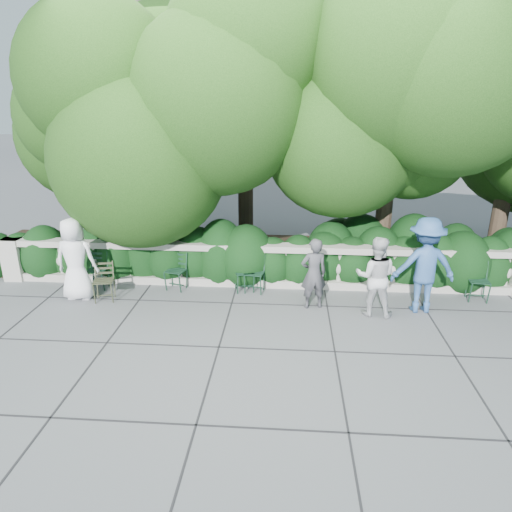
# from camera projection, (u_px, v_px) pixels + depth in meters

# --- Properties ---
(ground) EXTENTS (90.00, 90.00, 0.00)m
(ground) POSITION_uv_depth(u_px,v_px,m) (252.00, 322.00, 8.82)
(ground) COLOR #52545A
(ground) RESTS_ON ground
(balustrade) EXTENTS (12.00, 0.44, 1.00)m
(balustrade) POSITION_uv_depth(u_px,v_px,m) (259.00, 266.00, 10.36)
(balustrade) COLOR #9E998E
(balustrade) RESTS_ON ground
(shrub_hedge) EXTENTS (15.00, 2.60, 1.70)m
(shrub_hedge) POSITION_uv_depth(u_px,v_px,m) (262.00, 267.00, 11.65)
(shrub_hedge) COLOR black
(shrub_hedge) RESTS_ON ground
(tree_canopy) EXTENTS (15.04, 6.52, 6.78)m
(tree_canopy) POSITION_uv_depth(u_px,v_px,m) (293.00, 104.00, 10.48)
(tree_canopy) COLOR #3F3023
(tree_canopy) RESTS_ON ground
(chair_a) EXTENTS (0.55, 0.57, 0.84)m
(chair_a) POSITION_uv_depth(u_px,v_px,m) (174.00, 292.00, 10.19)
(chair_a) COLOR black
(chair_a) RESTS_ON ground
(chair_b) EXTENTS (0.45, 0.49, 0.84)m
(chair_b) POSITION_uv_depth(u_px,v_px,m) (97.00, 291.00, 10.24)
(chair_b) COLOR black
(chair_b) RESTS_ON ground
(chair_c) EXTENTS (0.51, 0.54, 0.84)m
(chair_c) POSITION_uv_depth(u_px,v_px,m) (253.00, 294.00, 10.05)
(chair_c) COLOR black
(chair_c) RESTS_ON ground
(chair_d) EXTENTS (0.55, 0.58, 0.84)m
(chair_d) POSITION_uv_depth(u_px,v_px,m) (246.00, 293.00, 10.10)
(chair_d) COLOR black
(chair_d) RESTS_ON ground
(chair_f) EXTENTS (0.49, 0.52, 0.84)m
(chair_f) POSITION_uv_depth(u_px,v_px,m) (477.00, 303.00, 9.62)
(chair_f) COLOR black
(chair_f) RESTS_ON ground
(chair_weathered) EXTENTS (0.53, 0.56, 0.84)m
(chair_weathered) POSITION_uv_depth(u_px,v_px,m) (104.00, 303.00, 9.62)
(chair_weathered) COLOR black
(chair_weathered) RESTS_ON ground
(person_businessman) EXTENTS (0.88, 0.58, 1.79)m
(person_businessman) POSITION_uv_depth(u_px,v_px,m) (76.00, 259.00, 9.57)
(person_businessman) COLOR white
(person_businessman) RESTS_ON ground
(person_woman_grey) EXTENTS (0.61, 0.48, 1.48)m
(person_woman_grey) POSITION_uv_depth(u_px,v_px,m) (314.00, 274.00, 9.20)
(person_woman_grey) COLOR #414146
(person_woman_grey) RESTS_ON ground
(person_casual_man) EXTENTS (0.87, 0.73, 1.61)m
(person_casual_man) POSITION_uv_depth(u_px,v_px,m) (375.00, 276.00, 8.88)
(person_casual_man) COLOR silver
(person_casual_man) RESTS_ON ground
(person_older_blue) EXTENTS (1.30, 0.81, 1.94)m
(person_older_blue) POSITION_uv_depth(u_px,v_px,m) (424.00, 265.00, 8.99)
(person_older_blue) COLOR #2F558D
(person_older_blue) RESTS_ON ground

